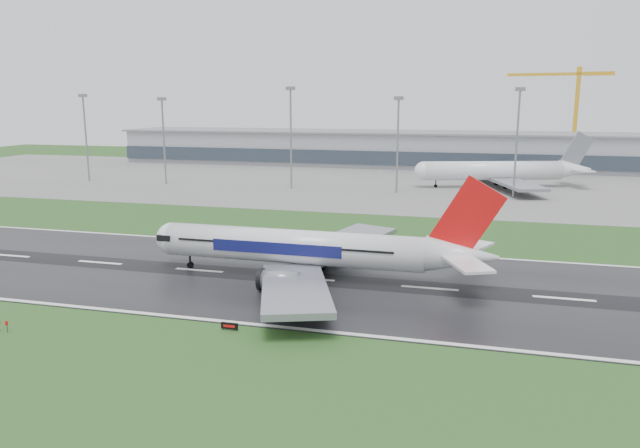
# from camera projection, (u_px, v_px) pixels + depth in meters

# --- Properties ---
(ground) EXTENTS (520.00, 520.00, 0.00)m
(ground) POSITION_uv_depth(u_px,v_px,m) (199.00, 271.00, 104.12)
(ground) COLOR #20471A
(ground) RESTS_ON ground
(runway) EXTENTS (400.00, 45.00, 0.10)m
(runway) POSITION_uv_depth(u_px,v_px,m) (199.00, 270.00, 104.11)
(runway) COLOR black
(runway) RESTS_ON ground
(apron) EXTENTS (400.00, 130.00, 0.08)m
(apron) POSITION_uv_depth(u_px,v_px,m) (348.00, 181.00, 222.47)
(apron) COLOR slate
(apron) RESTS_ON ground
(terminal) EXTENTS (240.00, 36.00, 15.00)m
(terminal) POSITION_uv_depth(u_px,v_px,m) (375.00, 149.00, 277.78)
(terminal) COLOR gray
(terminal) RESTS_ON ground
(main_airliner) EXTENTS (59.27, 56.50, 17.33)m
(main_airliner) POSITION_uv_depth(u_px,v_px,m) (316.00, 227.00, 97.94)
(main_airliner) COLOR silver
(main_airliner) RESTS_ON runway
(parked_airliner) EXTENTS (77.58, 74.73, 18.46)m
(parked_airliner) POSITION_uv_depth(u_px,v_px,m) (501.00, 161.00, 204.20)
(parked_airliner) COLOR white
(parked_airliner) RESTS_ON apron
(tower_crane) EXTENTS (44.93, 7.72, 44.36)m
(tower_crane) POSITION_uv_depth(u_px,v_px,m) (575.00, 118.00, 266.91)
(tower_crane) COLOR gold
(tower_crane) RESTS_ON ground
(runway_sign) EXTENTS (2.31, 0.40, 1.04)m
(runway_sign) POSITION_uv_depth(u_px,v_px,m) (229.00, 326.00, 76.91)
(runway_sign) COLOR black
(runway_sign) RESTS_ON ground
(floodmast_0) EXTENTS (0.64, 0.64, 30.80)m
(floodmast_0) POSITION_uv_depth(u_px,v_px,m) (86.00, 140.00, 219.24)
(floodmast_0) COLOR gray
(floodmast_0) RESTS_ON ground
(floodmast_1) EXTENTS (0.64, 0.64, 29.56)m
(floodmast_1) POSITION_uv_depth(u_px,v_px,m) (164.00, 143.00, 211.36)
(floodmast_1) COLOR gray
(floodmast_1) RESTS_ON ground
(floodmast_2) EXTENTS (0.64, 0.64, 32.92)m
(floodmast_2) POSITION_uv_depth(u_px,v_px,m) (291.00, 140.00, 199.12)
(floodmast_2) COLOR gray
(floodmast_2) RESTS_ON ground
(floodmast_3) EXTENTS (0.64, 0.64, 29.68)m
(floodmast_3) POSITION_uv_depth(u_px,v_px,m) (397.00, 147.00, 190.47)
(floodmast_3) COLOR gray
(floodmast_3) RESTS_ON ground
(floodmast_4) EXTENTS (0.64, 0.64, 32.29)m
(floodmast_4) POSITION_uv_depth(u_px,v_px,m) (517.00, 145.00, 181.09)
(floodmast_4) COLOR gray
(floodmast_4) RESTS_ON ground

